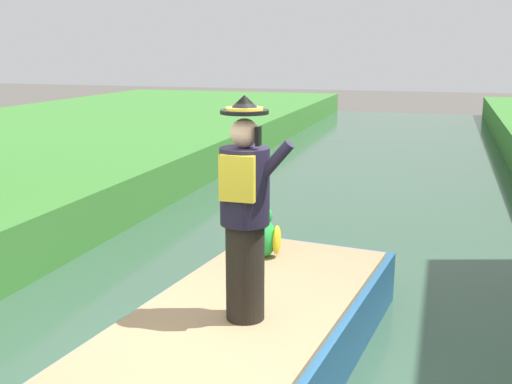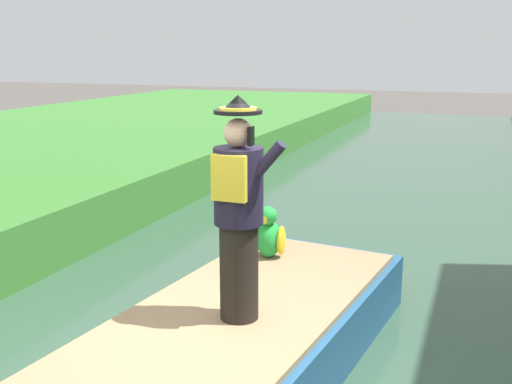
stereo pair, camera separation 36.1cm
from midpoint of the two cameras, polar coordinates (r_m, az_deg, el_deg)
boat at (r=5.59m, az=0.52°, el=-13.41°), size 2.29×4.38×0.61m
person_pirate at (r=4.91m, az=0.49°, el=-1.79°), size 0.61×0.42×1.85m
parrot_plush at (r=6.58m, az=2.77°, el=-4.05°), size 0.36×0.35×0.57m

